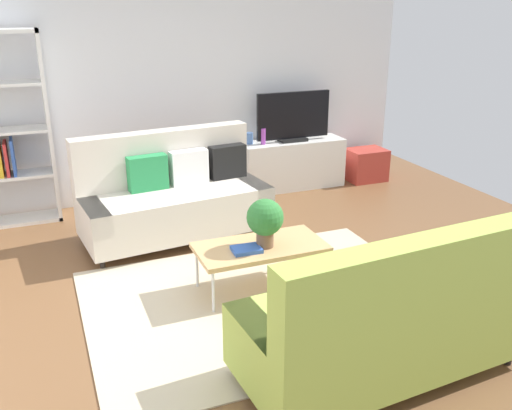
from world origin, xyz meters
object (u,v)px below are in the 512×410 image
object	(u,v)px
couch_beige	(174,196)
couch_green	(385,319)
tv	(293,117)
potted_plant	(265,219)
bottle_0	(263,136)
storage_trunk	(366,165)
table_book_0	(246,249)
vase_0	(249,138)
tv_console	(291,164)
coffee_table	(260,248)

from	to	relation	value
couch_beige	couch_green	size ratio (longest dim) A/B	1.01
tv	potted_plant	xyz separation A→B (m)	(-1.43, -2.49, -0.29)
bottle_0	storage_trunk	bearing A→B (deg)	-2.25
tv	bottle_0	xyz separation A→B (m)	(-0.43, -0.02, -0.21)
tv	potted_plant	distance (m)	2.89
storage_trunk	table_book_0	distance (m)	3.66
tv	vase_0	xyz separation A→B (m)	(-0.58, 0.07, -0.24)
couch_green	bottle_0	world-z (taller)	couch_green
tv_console	storage_trunk	world-z (taller)	tv_console
couch_green	bottle_0	distance (m)	3.94
coffee_table	storage_trunk	distance (m)	3.49
coffee_table	bottle_0	xyz separation A→B (m)	(1.03, 2.43, 0.35)
potted_plant	vase_0	distance (m)	2.70
storage_trunk	table_book_0	xyz separation A→B (m)	(-2.71, -2.44, 0.22)
table_book_0	tv	bearing A→B (deg)	57.39
potted_plant	couch_green	bearing A→B (deg)	-79.34
couch_green	tv_console	size ratio (longest dim) A/B	1.39
table_book_0	vase_0	bearing A→B (deg)	68.26
tv	vase_0	world-z (taller)	tv
tv	table_book_0	xyz separation A→B (m)	(-1.61, -2.52, -0.52)
couch_beige	bottle_0	bearing A→B (deg)	-151.13
tv	vase_0	bearing A→B (deg)	173.12
coffee_table	potted_plant	bearing A→B (deg)	-53.85
couch_green	coffee_table	world-z (taller)	couch_green
coffee_table	storage_trunk	xyz separation A→B (m)	(2.56, 2.37, -0.17)
coffee_table	table_book_0	distance (m)	0.17
potted_plant	bottle_0	distance (m)	2.67
tv	table_book_0	distance (m)	3.04
tv	couch_beige	bearing A→B (deg)	-151.02
vase_0	tv	bearing A→B (deg)	-6.88
storage_trunk	bottle_0	bearing A→B (deg)	177.75
coffee_table	storage_trunk	world-z (taller)	storage_trunk
tv	bottle_0	world-z (taller)	tv
storage_trunk	potted_plant	world-z (taller)	potted_plant
tv_console	potted_plant	distance (m)	2.91
table_book_0	vase_0	world-z (taller)	vase_0
coffee_table	table_book_0	xyz separation A→B (m)	(-0.15, -0.07, 0.04)
tv_console	couch_green	bearing A→B (deg)	-106.76
couch_beige	vase_0	xyz separation A→B (m)	(1.28, 1.10, 0.26)
storage_trunk	bottle_0	world-z (taller)	bottle_0
couch_green	storage_trunk	size ratio (longest dim) A/B	3.75
couch_beige	table_book_0	world-z (taller)	couch_beige
couch_green	storage_trunk	distance (m)	4.43
couch_green	vase_0	bearing A→B (deg)	77.60
potted_plant	bottle_0	bearing A→B (deg)	67.81
vase_0	bottle_0	world-z (taller)	bottle_0
bottle_0	vase_0	bearing A→B (deg)	149.50
couch_green	tv_console	xyz separation A→B (m)	(1.17, 3.89, -0.13)
couch_green	potted_plant	bearing A→B (deg)	96.81
couch_beige	bottle_0	size ratio (longest dim) A/B	9.64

